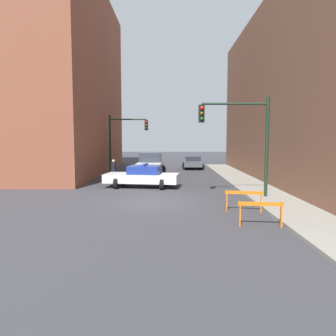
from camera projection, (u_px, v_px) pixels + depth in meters
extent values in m
plane|color=#38383D|center=(152.00, 202.00, 16.25)|extent=(120.00, 120.00, 0.00)
cube|color=gray|center=(277.00, 201.00, 16.20)|extent=(2.40, 44.00, 0.12)
cube|color=brown|center=(28.00, 82.00, 29.52)|extent=(14.00, 20.00, 16.43)
cylinder|color=black|center=(267.00, 147.00, 16.95)|extent=(0.18, 0.18, 5.20)
cylinder|color=black|center=(235.00, 104.00, 16.76)|extent=(3.40, 0.12, 0.12)
cube|color=black|center=(202.00, 114.00, 16.82)|extent=(0.30, 0.22, 0.90)
sphere|color=red|center=(202.00, 108.00, 16.65)|extent=(0.18, 0.18, 0.18)
sphere|color=#4C3D0C|center=(202.00, 113.00, 16.67)|extent=(0.18, 0.18, 0.18)
sphere|color=#0C4219|center=(202.00, 119.00, 16.70)|extent=(0.18, 0.18, 0.18)
cylinder|color=black|center=(110.00, 145.00, 28.79)|extent=(0.18, 0.18, 5.20)
cylinder|color=black|center=(128.00, 119.00, 28.58)|extent=(3.20, 0.12, 0.12)
cube|color=black|center=(146.00, 125.00, 28.62)|extent=(0.30, 0.22, 0.90)
sphere|color=red|center=(146.00, 122.00, 28.45)|extent=(0.18, 0.18, 0.18)
sphere|color=#4C3D0C|center=(146.00, 125.00, 28.47)|extent=(0.18, 0.18, 0.18)
sphere|color=#0C4219|center=(146.00, 128.00, 28.50)|extent=(0.18, 0.18, 0.18)
cube|color=white|center=(142.00, 178.00, 21.08)|extent=(4.91, 2.47, 0.55)
cube|color=navy|center=(145.00, 170.00, 21.00)|extent=(2.18, 1.88, 0.52)
cylinder|color=black|center=(116.00, 184.00, 20.47)|extent=(0.31, 0.68, 0.66)
cylinder|color=black|center=(124.00, 180.00, 22.14)|extent=(0.31, 0.68, 0.66)
cylinder|color=black|center=(162.00, 184.00, 20.06)|extent=(0.31, 0.68, 0.66)
cylinder|color=black|center=(166.00, 181.00, 21.73)|extent=(0.31, 0.68, 0.66)
cube|color=#2633BF|center=(145.00, 165.00, 20.97)|extent=(0.39, 1.40, 0.12)
cube|color=silver|center=(149.00, 167.00, 27.44)|extent=(2.16, 5.46, 0.70)
cube|color=#2D333D|center=(150.00, 157.00, 28.45)|extent=(1.89, 1.78, 0.80)
cylinder|color=black|center=(141.00, 169.00, 29.17)|extent=(0.81, 0.28, 0.80)
cylinder|color=black|center=(161.00, 169.00, 29.10)|extent=(0.81, 0.28, 0.80)
cylinder|color=black|center=(136.00, 173.00, 25.84)|extent=(0.81, 0.28, 0.80)
cylinder|color=black|center=(159.00, 173.00, 25.77)|extent=(0.81, 0.28, 0.80)
cube|color=#474C51|center=(193.00, 163.00, 34.10)|extent=(2.03, 4.39, 0.52)
cube|color=#232833|center=(193.00, 158.00, 33.88)|extent=(1.68, 1.89, 0.48)
cylinder|color=black|center=(185.00, 165.00, 35.50)|extent=(0.63, 0.25, 0.62)
cylinder|color=black|center=(200.00, 165.00, 35.40)|extent=(0.63, 0.25, 0.62)
cylinder|color=black|center=(185.00, 167.00, 32.85)|extent=(0.63, 0.25, 0.62)
cylinder|color=black|center=(201.00, 167.00, 32.75)|extent=(0.63, 0.25, 0.62)
cylinder|color=#474C66|center=(114.00, 177.00, 23.22)|extent=(0.38, 0.38, 0.82)
cylinder|color=black|center=(114.00, 167.00, 23.16)|extent=(0.49, 0.49, 0.62)
sphere|color=tan|center=(113.00, 161.00, 23.12)|extent=(0.30, 0.30, 0.22)
cube|color=orange|center=(261.00, 204.00, 11.64)|extent=(1.60, 0.22, 0.14)
cube|color=orange|center=(240.00, 214.00, 11.75)|extent=(0.07, 0.16, 0.90)
cube|color=orange|center=(281.00, 215.00, 11.59)|extent=(0.07, 0.16, 0.90)
cube|color=orange|center=(244.00, 193.00, 14.05)|extent=(1.58, 0.37, 0.14)
cube|color=orange|center=(227.00, 201.00, 14.23)|extent=(0.08, 0.17, 0.90)
cube|color=orange|center=(261.00, 202.00, 13.94)|extent=(0.08, 0.17, 0.90)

